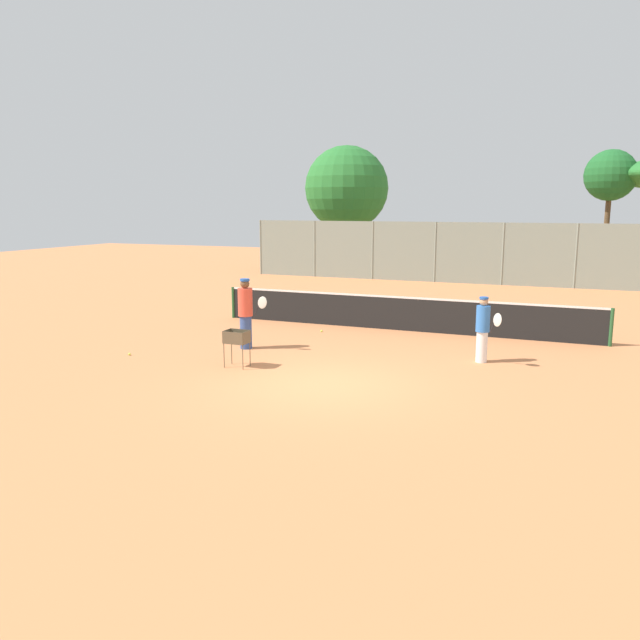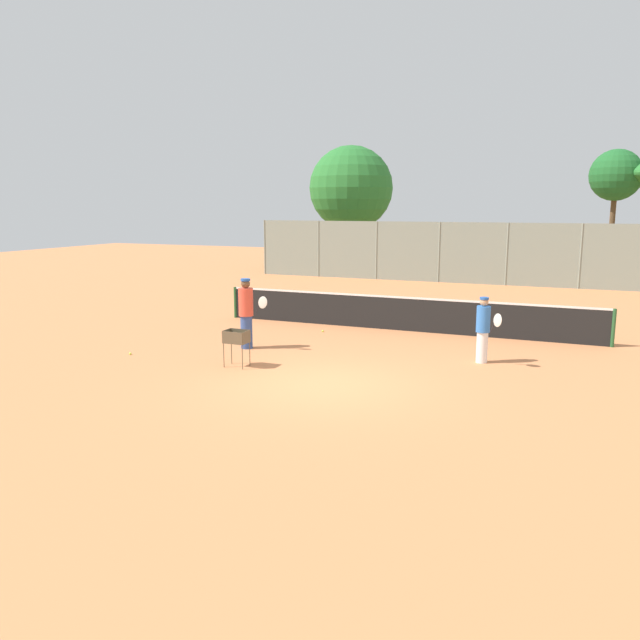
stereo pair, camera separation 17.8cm
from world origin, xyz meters
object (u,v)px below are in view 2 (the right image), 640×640
at_px(tennis_net, 402,313).
at_px(player_red_cap, 246,312).
at_px(ball_cart, 236,340).
at_px(player_white_outfit, 483,329).

xyz_separation_m(tennis_net, player_red_cap, (-3.24, -4.02, 0.43)).
bearing_deg(tennis_net, ball_cart, -113.06).
height_order(player_red_cap, ball_cart, player_red_cap).
relative_size(tennis_net, player_white_outfit, 7.34).
distance_m(tennis_net, player_white_outfit, 4.30).
distance_m(player_white_outfit, ball_cart, 6.04).
relative_size(player_white_outfit, ball_cart, 1.83).
bearing_deg(tennis_net, player_red_cap, -128.90).
bearing_deg(ball_cart, player_white_outfit, 26.53).
bearing_deg(player_red_cap, ball_cart, -59.00).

